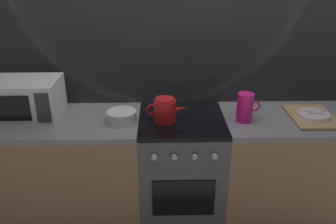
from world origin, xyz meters
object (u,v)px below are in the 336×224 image
Objects in this scene: kettle at (165,110)px; mixing_bowl at (122,117)px; pitcher at (245,107)px; dish_pile at (312,116)px; stove_unit at (181,173)px; microwave at (26,99)px.

kettle is 0.30m from mixing_bowl.
kettle is 0.54m from pitcher.
mixing_bowl is 1.32m from dish_pile.
stove_unit is 0.55m from kettle.
kettle is at bearing -179.41° from dish_pile.
dish_pile is (1.32, 0.02, -0.02)m from mixing_bowl.
pitcher reaches higher than kettle.
kettle is (0.96, -0.09, -0.05)m from microwave.
kettle is 1.03m from dish_pile.
pitcher is (1.50, -0.11, -0.03)m from microwave.
kettle reaches higher than dish_pile.
pitcher is at bearing -1.55° from kettle.
microwave is 2.30× the size of mixing_bowl.
pitcher is (0.42, -0.05, 0.55)m from stove_unit.
dish_pile is (0.91, -0.02, 0.47)m from stove_unit.
mixing_bowl is 0.84m from pitcher.
microwave is at bearing 177.60° from dish_pile.
pitcher is at bearing -177.02° from dish_pile.
stove_unit is 1.23m from microwave.
microwave is at bearing 176.82° from stove_unit.
pitcher is (0.84, -0.00, 0.06)m from mixing_bowl.
microwave reaches higher than kettle.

